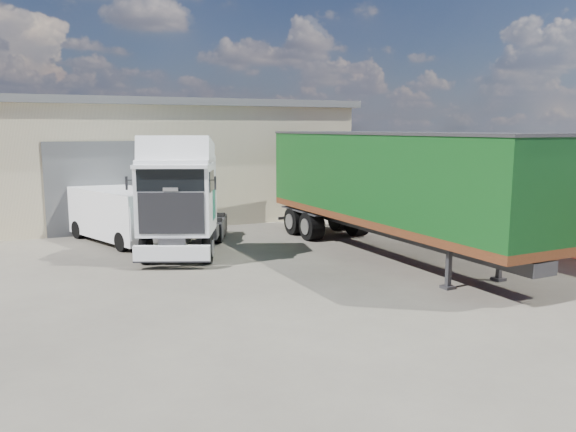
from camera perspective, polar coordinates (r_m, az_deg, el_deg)
name	(u,v)px	position (r m, az deg, el deg)	size (l,w,h in m)	color
ground	(228,299)	(13.79, -6.13, -8.39)	(120.00, 120.00, 0.00)	#2B2823
brick_boundary_wall	(450,197)	(24.27, 16.17, 1.83)	(0.35, 26.00, 2.50)	maroon
tractor_unit	(181,206)	(18.31, -10.79, 1.04)	(4.15, 6.07, 3.88)	black
box_trailer	(388,181)	(18.23, 10.16, 3.52)	(3.17, 12.07, 3.97)	#2D2D30
panel_van	(123,215)	(21.13, -16.44, 0.11)	(3.54, 5.07, 1.92)	black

